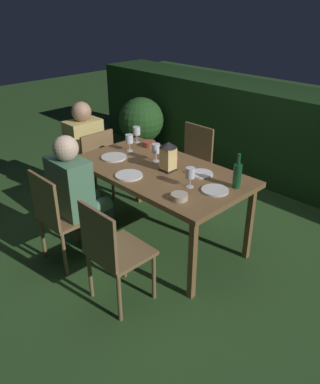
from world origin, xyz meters
TOP-DOWN VIEW (x-y plane):
  - ground_plane at (0.00, 0.00)m, footprint 16.00×16.00m
  - dining_table at (0.00, 0.00)m, footprint 1.62×0.89m
  - chair_head_near at (-1.06, 0.00)m, footprint 0.40×0.42m
  - person_in_mustard at (-1.25, 0.00)m, footprint 0.48×0.38m
  - chair_side_right_a at (-0.36, 0.84)m, footprint 0.42×0.40m
  - chair_side_left_b at (0.36, -0.84)m, footprint 0.42×0.40m
  - chair_side_left_a at (-0.36, -0.84)m, footprint 0.42×0.40m
  - person_in_green at (-0.36, -0.64)m, footprint 0.38×0.47m
  - lantern_centerpiece at (0.06, 0.04)m, footprint 0.15×0.15m
  - green_bottle_on_table at (0.69, 0.19)m, footprint 0.07×0.07m
  - wine_glass_a at (0.42, -0.07)m, footprint 0.08×0.08m
  - wine_glass_b at (-0.54, 0.10)m, footprint 0.08×0.08m
  - wine_glass_c at (-0.68, 0.32)m, footprint 0.08×0.08m
  - wine_glass_d at (-0.17, 0.11)m, footprint 0.08×0.08m
  - plate_a at (-0.50, -0.13)m, footprint 0.24×0.24m
  - plate_b at (0.61, 0.02)m, footprint 0.22×0.22m
  - plate_c at (-0.08, -0.29)m, footprint 0.24×0.24m
  - plate_d at (0.33, 0.18)m, footprint 0.20×0.20m
  - bowl_olives at (-0.49, 0.33)m, footprint 0.12×0.12m
  - bowl_bread at (0.51, -0.29)m, footprint 0.13×0.13m
  - bowl_salad at (-0.09, 0.24)m, footprint 0.12×0.12m
  - hedge_backdrop at (0.00, 2.09)m, footprint 6.02×0.76m
  - potted_plant_by_hedge at (-1.74, 1.32)m, footprint 0.64×0.64m

SIDE VIEW (x-z plane):
  - ground_plane at x=0.00m, z-range 0.00..0.00m
  - chair_head_near at x=-1.06m, z-range 0.05..0.92m
  - chair_side_right_a at x=-0.36m, z-range 0.05..0.92m
  - chair_side_left_b at x=0.36m, z-range 0.05..0.92m
  - chair_side_left_a at x=-0.36m, z-range 0.05..0.92m
  - potted_plant_by_hedge at x=-1.74m, z-range 0.07..0.95m
  - hedge_backdrop at x=0.00m, z-range 0.00..1.14m
  - person_in_mustard at x=-1.25m, z-range 0.06..1.21m
  - person_in_green at x=-0.36m, z-range 0.06..1.21m
  - dining_table at x=0.00m, z-range 0.32..1.07m
  - plate_a at x=-0.50m, z-range 0.76..0.77m
  - plate_b at x=0.61m, z-range 0.76..0.77m
  - plate_c at x=-0.08m, z-range 0.76..0.77m
  - plate_d at x=0.33m, z-range 0.76..0.77m
  - bowl_salad at x=-0.09m, z-range 0.76..0.80m
  - bowl_bread at x=0.51m, z-range 0.76..0.80m
  - bowl_olives at x=-0.49m, z-range 0.76..0.81m
  - green_bottle_on_table at x=0.69m, z-range 0.72..1.01m
  - wine_glass_a at x=0.42m, z-range 0.79..0.96m
  - wine_glass_b at x=-0.54m, z-range 0.79..0.96m
  - wine_glass_c at x=-0.68m, z-range 0.79..0.96m
  - wine_glass_d at x=-0.17m, z-range 0.79..0.96m
  - lantern_centerpiece at x=0.06m, z-range 0.77..1.04m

